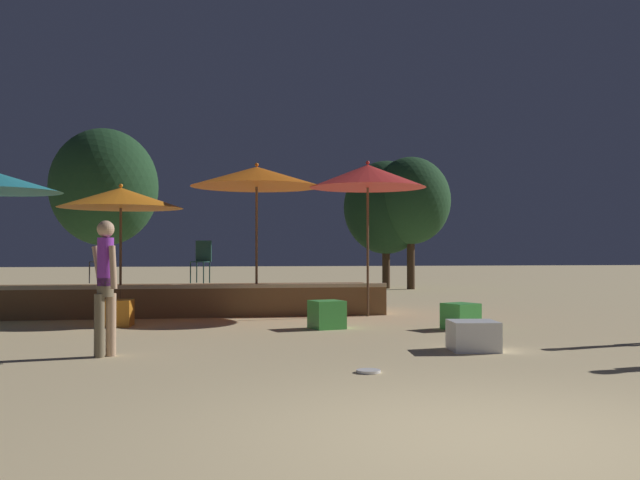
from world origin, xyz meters
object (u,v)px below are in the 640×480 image
(patio_umbrella_2, at_px, (368,176))
(cube_seat_1, at_px, (327,315))
(cube_seat_2, at_px, (461,316))
(background_tree_2, at_px, (386,208))
(background_tree_0, at_px, (104,187))
(background_tree_1, at_px, (411,201))
(person_2, at_px, (105,282))
(bistro_chair_1, at_px, (202,257))
(patio_umbrella_0, at_px, (121,198))
(cube_seat_0, at_px, (473,336))
(bistro_chair_0, at_px, (104,257))
(patio_umbrella_3, at_px, (257,177))
(cube_seat_3, at_px, (117,313))
(frisbee_disc, at_px, (368,371))

(patio_umbrella_2, distance_m, cube_seat_1, 3.66)
(cube_seat_2, xyz_separation_m, background_tree_2, (2.21, 13.44, 2.71))
(background_tree_0, bearing_deg, patio_umbrella_2, -52.81)
(cube_seat_1, bearing_deg, background_tree_1, 67.09)
(person_2, bearing_deg, cube_seat_2, 162.25)
(cube_seat_1, distance_m, bistro_chair_1, 3.95)
(bistro_chair_1, xyz_separation_m, background_tree_2, (6.60, 9.76, 1.72))
(bistro_chair_1, bearing_deg, patio_umbrella_2, 8.98)
(background_tree_2, bearing_deg, background_tree_0, -166.29)
(patio_umbrella_0, relative_size, bistro_chair_1, 2.98)
(cube_seat_0, bearing_deg, bistro_chair_0, 131.62)
(cube_seat_1, xyz_separation_m, cube_seat_2, (2.25, -0.49, -0.02))
(patio_umbrella_0, xyz_separation_m, background_tree_1, (8.93, 9.92, 0.74))
(patio_umbrella_3, height_order, person_2, patio_umbrella_3)
(cube_seat_3, bearing_deg, cube_seat_1, -15.12)
(cube_seat_0, height_order, bistro_chair_0, bistro_chair_0)
(person_2, bearing_deg, bistro_chair_1, -141.58)
(patio_umbrella_0, height_order, cube_seat_0, patio_umbrella_0)
(patio_umbrella_2, xyz_separation_m, background_tree_0, (-6.38, 8.41, 0.43))
(patio_umbrella_0, height_order, person_2, patio_umbrella_0)
(patio_umbrella_2, distance_m, cube_seat_2, 3.92)
(frisbee_disc, distance_m, background_tree_1, 17.96)
(patio_umbrella_0, bearing_deg, cube_seat_3, -86.06)
(bistro_chair_1, bearing_deg, bistro_chair_0, -159.19)
(patio_umbrella_0, xyz_separation_m, background_tree_0, (-1.40, 8.22, 0.93))
(cube_seat_0, relative_size, person_2, 0.40)
(bistro_chair_0, bearing_deg, bistro_chair_1, 116.76)
(cube_seat_2, xyz_separation_m, person_2, (-5.60, -2.31, 0.72))
(patio_umbrella_2, height_order, frisbee_disc, patio_umbrella_2)
(bistro_chair_0, relative_size, bistro_chair_1, 1.00)
(background_tree_2, bearing_deg, frisbee_disc, -105.32)
(patio_umbrella_2, xyz_separation_m, cube_seat_2, (1.00, -2.68, -2.67))
(cube_seat_0, xyz_separation_m, cube_seat_2, (0.78, 2.54, 0.02))
(patio_umbrella_2, xyz_separation_m, cube_seat_1, (-1.25, -2.19, -2.65))
(bistro_chair_0, height_order, background_tree_0, background_tree_0)
(bistro_chair_0, bearing_deg, background_tree_0, -141.35)
(bistro_chair_0, distance_m, bistro_chair_1, 2.05)
(patio_umbrella_0, xyz_separation_m, person_2, (0.38, -5.18, -1.46))
(cube_seat_0, distance_m, background_tree_2, 16.48)
(cube_seat_2, bearing_deg, cube_seat_1, 167.65)
(bistro_chair_1, distance_m, frisbee_disc, 7.99)
(background_tree_2, bearing_deg, cube_seat_2, -99.33)
(patio_umbrella_0, height_order, cube_seat_1, patio_umbrella_0)
(patio_umbrella_2, distance_m, bistro_chair_0, 5.80)
(background_tree_2, bearing_deg, cube_seat_3, -124.08)
(patio_umbrella_0, xyz_separation_m, patio_umbrella_3, (2.70, 0.09, 0.47))
(background_tree_0, bearing_deg, background_tree_2, 13.71)
(background_tree_1, bearing_deg, cube_seat_1, -112.91)
(patio_umbrella_3, relative_size, background_tree_2, 0.68)
(cube_seat_2, bearing_deg, person_2, -157.61)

